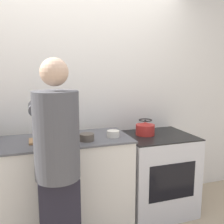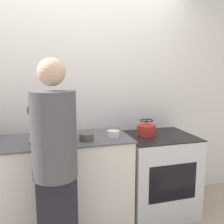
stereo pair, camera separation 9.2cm
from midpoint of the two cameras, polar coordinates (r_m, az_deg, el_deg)
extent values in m
cube|color=white|center=(2.82, -6.63, 3.74)|extent=(8.00, 0.05, 2.60)
cube|color=silver|center=(2.59, -13.38, -16.39)|extent=(1.58, 0.58, 0.92)
cube|color=#56565B|center=(2.43, -13.81, -6.40)|extent=(1.60, 0.61, 0.02)
cube|color=silver|center=(2.93, 11.36, -13.75)|extent=(0.74, 0.65, 0.87)
cube|color=black|center=(2.78, 11.66, -5.39)|extent=(0.74, 0.65, 0.01)
cube|color=black|center=(2.65, 14.72, -15.39)|extent=(0.52, 0.01, 0.38)
cube|color=#221F2A|center=(2.18, -11.04, -23.72)|extent=(0.30, 0.18, 0.78)
cylinder|color=#4C4C51|center=(1.89, -11.74, -5.16)|extent=(0.33, 0.33, 0.65)
sphere|color=#D1A889|center=(1.83, -12.24, 8.94)|extent=(0.20, 0.20, 0.20)
cylinder|color=#4C4C51|center=(2.14, -16.34, 1.00)|extent=(0.09, 0.30, 0.09)
cylinder|color=#4C4C51|center=(2.16, -8.77, 1.34)|extent=(0.09, 0.30, 0.09)
cube|color=#A87A4C|center=(2.40, -12.94, -6.10)|extent=(0.37, 0.19, 0.02)
cube|color=silver|center=(2.41, -12.45, -5.73)|extent=(0.12, 0.07, 0.01)
cube|color=black|center=(2.38, -14.54, -6.00)|extent=(0.08, 0.05, 0.01)
cylinder|color=red|center=(2.76, 8.83, -4.09)|extent=(0.21, 0.21, 0.11)
cone|color=red|center=(2.74, 8.87, -2.63)|extent=(0.17, 0.17, 0.03)
sphere|color=black|center=(2.74, 8.88, -2.08)|extent=(0.02, 0.02, 0.02)
torus|color=black|center=(2.73, 8.89, -1.90)|extent=(0.15, 0.15, 0.01)
cylinder|color=brown|center=(2.33, -4.70, -5.72)|extent=(0.13, 0.13, 0.07)
cylinder|color=silver|center=(2.44, 1.36, -5.01)|extent=(0.12, 0.12, 0.06)
camera|label=1|loc=(0.05, -88.89, 0.19)|focal=40.00mm
camera|label=2|loc=(0.05, 91.11, -0.19)|focal=40.00mm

